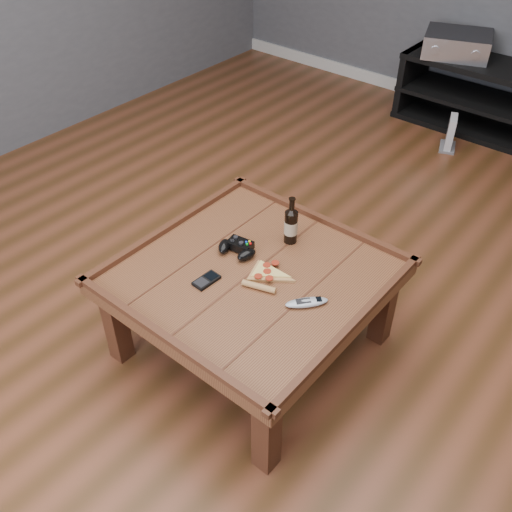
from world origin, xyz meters
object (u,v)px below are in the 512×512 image
Objects in this scene: pizza_slice at (266,275)px; smartphone at (206,280)px; remote_control at (307,302)px; coffee_table at (252,283)px; media_console at (496,102)px; beer_bottle at (291,224)px; game_controller at (237,248)px; av_receiver at (457,44)px; game_console at (450,134)px.

pizza_slice is 0.24m from smartphone.
coffee_table is at bearing -141.64° from remote_control.
beer_bottle is at bearing -90.14° from media_console.
media_console is at bearing 90.00° from coffee_table.
game_controller is (-0.13, -2.69, 0.23)m from media_console.
media_console is at bearing 136.35° from remote_control.
av_receiver is (-0.37, 2.47, 0.04)m from beer_bottle.
coffee_table is 2.78m from av_receiver.
media_console is 2.70m from game_controller.
coffee_table is 2.35m from game_console.
game_controller is at bearing -92.85° from media_console.
av_receiver is 2.33× the size of game_console.
smartphone is at bearing -103.07° from beer_bottle.
remote_control is at bearing -101.42° from game_console.
game_console is at bearing 140.45° from remote_control.
media_console is at bearing -19.28° from av_receiver.
smartphone reaches higher than game_console.
pizza_slice is 1.21× the size of game_console.
game_console is (-0.02, 2.49, -0.35)m from smartphone.
remote_control is (0.39, 0.15, 0.01)m from smartphone.
av_receiver is at bearing 143.92° from remote_control.
av_receiver is (-0.37, -0.01, 0.33)m from media_console.
beer_bottle is at bearing 91.31° from coffee_table.
game_console is (-0.19, 2.32, -0.35)m from pizza_slice.
pizza_slice is 0.23m from remote_control.
game_controller is at bearing -149.22° from remote_control.
game_console is (-0.41, 2.34, -0.35)m from remote_control.
beer_bottle reaches higher than game_controller.
coffee_table reaches higher than smartphone.
game_controller reaches higher than game_console.
coffee_table is at bearing -33.48° from game_controller.
media_console is 4.86× the size of pizza_slice.
coffee_table and remote_control have the same top height.
av_receiver reaches higher than coffee_table.
game_console is (0.01, 2.27, -0.37)m from game_controller.
coffee_table is 2.75m from media_console.
beer_bottle reaches higher than av_receiver.
beer_bottle reaches higher than game_console.
smartphone is at bearing -104.85° from av_receiver.
coffee_table is 1.86× the size of av_receiver.
remote_control is at bearing -25.05° from pizza_slice.
beer_bottle is 1.97× the size of smartphone.
coffee_table reaches higher than game_console.
smartphone is at bearing -118.50° from remote_control.
pizza_slice is at bearing -106.76° from game_console.
coffee_table is 4.32× the size of game_console.
beer_bottle is 1.19× the size of game_controller.
remote_control is (0.29, -0.01, 0.07)m from coffee_table.
av_receiver is (-0.37, 2.74, 0.19)m from coffee_table.
coffee_table is 5.44× the size of game_controller.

